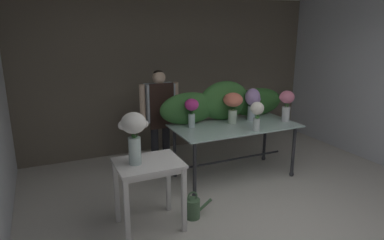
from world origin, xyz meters
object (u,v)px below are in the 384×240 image
vase_magenta_freesia (192,109)px  vase_white_roses_tall (134,132)px  side_table_white (149,171)px  florist (160,110)px  vase_lilac_tulips (253,102)px  display_table_glass (235,133)px  watering_can (193,208)px  vase_ivory_lilies (257,113)px  vase_coral_stock (233,103)px  vase_rosy_peonies (287,103)px

vase_magenta_freesia → vase_white_roses_tall: (-1.08, -0.92, 0.07)m
side_table_white → vase_magenta_freesia: bearing=44.6°
florist → vase_lilac_tulips: size_ratio=3.20×
display_table_glass → vase_magenta_freesia: vase_magenta_freesia is taller
display_table_glass → vase_white_roses_tall: vase_white_roses_tall is taller
vase_white_roses_tall → watering_can: (0.67, -0.04, -1.03)m
display_table_glass → side_table_white: size_ratio=2.31×
watering_can → display_table_glass: bearing=37.7°
vase_white_roses_tall → watering_can: 1.23m
side_table_white → florist: bearing=66.4°
vase_lilac_tulips → vase_ivory_lilies: bearing=-118.2°
vase_lilac_tulips → vase_ivory_lilies: 0.58m
display_table_glass → vase_magenta_freesia: bearing=166.6°
display_table_glass → florist: florist is taller
vase_coral_stock → vase_magenta_freesia: 0.66m
vase_coral_stock → vase_rosy_peonies: 0.83m
florist → vase_lilac_tulips: (1.30, -0.59, 0.13)m
display_table_glass → vase_rosy_peonies: (0.81, -0.13, 0.41)m
vase_coral_stock → side_table_white: bearing=-150.9°
vase_ivory_lilies → vase_magenta_freesia: (-0.75, 0.53, 0.01)m
watering_can → side_table_white: bearing=175.9°
side_table_white → vase_white_roses_tall: bearing=179.8°
florist → vase_rosy_peonies: florist is taller
vase_white_roses_tall → vase_coral_stock: bearing=27.0°
vase_lilac_tulips → vase_rosy_peonies: vase_lilac_tulips is taller
vase_rosy_peonies → florist: bearing=153.4°
vase_coral_stock → vase_lilac_tulips: (0.37, 0.03, -0.02)m
side_table_white → watering_can: size_ratio=2.26×
display_table_glass → vase_white_roses_tall: size_ratio=3.22×
side_table_white → vase_coral_stock: (1.59, 0.89, 0.44)m
florist → vase_coral_stock: florist is taller
display_table_glass → florist: 1.21m
side_table_white → watering_can: (0.52, -0.04, -0.56)m
side_table_white → vase_rosy_peonies: bearing=15.0°
vase_ivory_lilies → vase_rosy_peonies: bearing=19.0°
florist → vase_rosy_peonies: size_ratio=3.34×
side_table_white → vase_lilac_tulips: (1.96, 0.91, 0.43)m
side_table_white → vase_magenta_freesia: vase_magenta_freesia is taller
watering_can → vase_coral_stock: bearing=40.8°
vase_white_roses_tall → vase_rosy_peonies: bearing=14.2°
display_table_glass → vase_ivory_lilies: vase_ivory_lilies is taller
florist → side_table_white: bearing=-113.6°
watering_can → florist: bearing=84.9°
vase_coral_stock → vase_lilac_tulips: vase_lilac_tulips is taller
vase_magenta_freesia → florist: bearing=115.7°
vase_coral_stock → vase_rosy_peonies: size_ratio=0.97×
vase_coral_stock → vase_white_roses_tall: 1.95m
display_table_glass → watering_can: (-1.05, -0.81, -0.57)m
vase_rosy_peonies → vase_white_roses_tall: 2.61m
vase_lilac_tulips → vase_magenta_freesia: vase_lilac_tulips is taller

